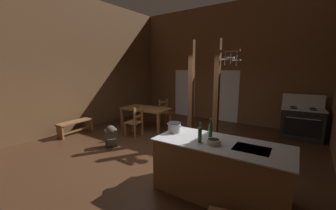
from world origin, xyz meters
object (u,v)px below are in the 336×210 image
object	(u,v)px
bench_along_left_wall	(75,125)
dining_table	(146,110)
stove_range	(301,123)
ladderback_chair_by_post	(135,122)
bottle_short_on_counter	(210,130)
kitchen_island	(220,169)
ladderback_chair_near_window	(166,112)
mixing_bowl_on_counter	(214,142)
stockpot_on_counter	(174,127)
backpack	(111,136)
bottle_tall_on_counter	(200,135)

from	to	relation	value
bench_along_left_wall	dining_table	bearing A→B (deg)	53.05
stove_range	ladderback_chair_by_post	world-z (taller)	stove_range
dining_table	bench_along_left_wall	world-z (taller)	dining_table
bottle_short_on_counter	kitchen_island	bearing A→B (deg)	-24.07
ladderback_chair_near_window	ladderback_chair_by_post	xyz separation A→B (m)	(0.05, -1.73, 0.00)
bench_along_left_wall	mixing_bowl_on_counter	world-z (taller)	mixing_bowl_on_counter
bench_along_left_wall	ladderback_chair_near_window	bearing A→B (deg)	59.05
stove_range	dining_table	bearing A→B (deg)	-157.62
ladderback_chair_by_post	mixing_bowl_on_counter	bearing A→B (deg)	-25.70
ladderback_chair_near_window	bottle_short_on_counter	xyz separation A→B (m)	(3.16, -3.07, 0.61)
kitchen_island	stockpot_on_counter	size ratio (longest dim) A/B	6.83
bench_along_left_wall	backpack	xyz separation A→B (m)	(1.82, -0.05, 0.02)
ladderback_chair_by_post	bottle_short_on_counter	bearing A→B (deg)	-23.29
mixing_bowl_on_counter	bottle_short_on_counter	xyz separation A→B (m)	(-0.16, 0.23, 0.10)
ladderback_chair_near_window	backpack	distance (m)	2.80
kitchen_island	bottle_tall_on_counter	distance (m)	0.69
backpack	bottle_tall_on_counter	bearing A→B (deg)	-10.98
ladderback_chair_near_window	bottle_short_on_counter	distance (m)	4.45
kitchen_island	dining_table	world-z (taller)	kitchen_island
dining_table	ladderback_chair_by_post	size ratio (longest dim) A/B	1.86
ladderback_chair_by_post	mixing_bowl_on_counter	size ratio (longest dim) A/B	4.33
stockpot_on_counter	bottle_tall_on_counter	world-z (taller)	bottle_tall_on_counter
dining_table	mixing_bowl_on_counter	world-z (taller)	mixing_bowl_on_counter
ladderback_chair_by_post	stove_range	bearing A→B (deg)	32.47
bench_along_left_wall	stockpot_on_counter	bearing A→B (deg)	-5.62
bottle_tall_on_counter	stove_range	bearing A→B (deg)	73.76
stove_range	ladderback_chair_near_window	bearing A→B (deg)	-166.78
kitchen_island	dining_table	bearing A→B (deg)	147.65
stove_range	backpack	xyz separation A→B (m)	(-4.21, -3.82, -0.17)
ladderback_chair_near_window	mixing_bowl_on_counter	xyz separation A→B (m)	(3.32, -3.30, 0.51)
dining_table	stockpot_on_counter	bearing A→B (deg)	-40.00
stove_range	bottle_tall_on_counter	size ratio (longest dim) A/B	3.96
bottle_tall_on_counter	bottle_short_on_counter	size ratio (longest dim) A/B	0.95
stockpot_on_counter	dining_table	bearing A→B (deg)	140.00
dining_table	ladderback_chair_near_window	size ratio (longest dim) A/B	1.86
bench_along_left_wall	bottle_tall_on_counter	size ratio (longest dim) A/B	3.55
mixing_bowl_on_counter	kitchen_island	bearing A→B (deg)	59.52
kitchen_island	ladderback_chair_by_post	distance (m)	3.65
ladderback_chair_by_post	bench_along_left_wall	bearing A→B (deg)	-149.11
bottle_tall_on_counter	bottle_short_on_counter	bearing A→B (deg)	78.52
kitchen_island	stove_range	size ratio (longest dim) A/B	1.66
backpack	bottle_tall_on_counter	world-z (taller)	bottle_tall_on_counter
bottle_short_on_counter	stove_range	bearing A→B (deg)	73.43
bottle_short_on_counter	bench_along_left_wall	bearing A→B (deg)	176.08
backpack	mixing_bowl_on_counter	bearing A→B (deg)	-9.26
ladderback_chair_near_window	backpack	size ratio (longest dim) A/B	1.59
dining_table	ladderback_chair_near_window	bearing A→B (deg)	74.72
kitchen_island	bench_along_left_wall	size ratio (longest dim) A/B	1.85
kitchen_island	ladderback_chair_by_post	xyz separation A→B (m)	(-3.35, 1.45, -0.01)
bench_along_left_wall	mixing_bowl_on_counter	xyz separation A→B (m)	(4.96, -0.56, 0.66)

